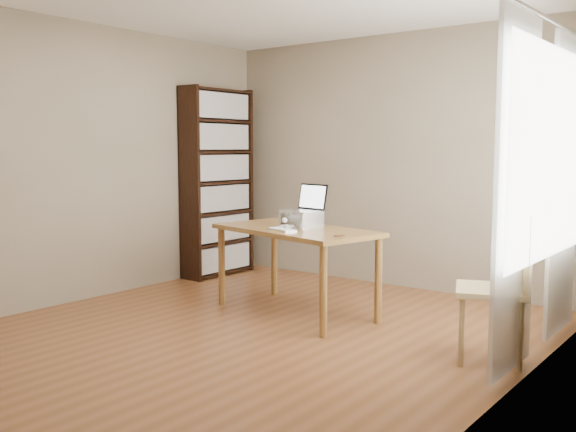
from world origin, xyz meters
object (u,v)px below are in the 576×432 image
object	(u,v)px
desk	(296,238)
laptop	(305,205)
bookshelf	(218,182)
keyboard	(282,230)
chair	(503,282)
cat	(301,219)

from	to	relation	value
desk	laptop	distance (m)	0.32
bookshelf	keyboard	distance (m)	2.09
desk	chair	world-z (taller)	chair
desk	cat	xyz separation A→B (m)	(-0.02, 0.11, 0.16)
desk	laptop	size ratio (longest dim) A/B	4.20
laptop	keyboard	world-z (taller)	laptop
desk	keyboard	bearing A→B (deg)	-72.80
cat	chair	world-z (taller)	chair
keyboard	chair	size ratio (longest dim) A/B	0.29
bookshelf	chair	world-z (taller)	bookshelf
desk	bookshelf	bearing A→B (deg)	166.07
cat	chair	distance (m)	1.93
keyboard	chair	world-z (taller)	chair
laptop	keyboard	distance (m)	0.40
bookshelf	chair	bearing A→B (deg)	-16.33
desk	cat	world-z (taller)	cat
desk	laptop	bearing A→B (deg)	102.30
bookshelf	desk	world-z (taller)	bookshelf
keyboard	chair	distance (m)	1.86
chair	desk	bearing A→B (deg)	151.82
bookshelf	laptop	distance (m)	1.89
bookshelf	keyboard	xyz separation A→B (m)	(1.76, -1.08, -0.29)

